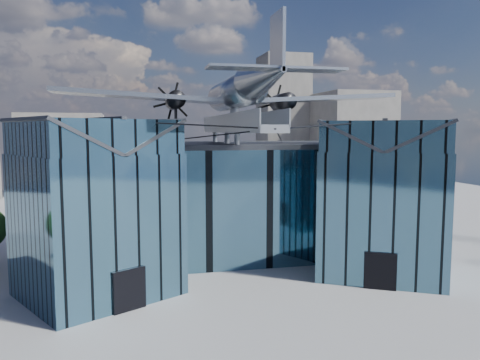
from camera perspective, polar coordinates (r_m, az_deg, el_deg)
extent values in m
plane|color=gray|center=(35.75, 0.74, -11.89)|extent=(120.00, 120.00, 0.00)
cube|color=#426D87|center=(43.26, -2.10, -2.28)|extent=(28.00, 14.00, 9.50)
cube|color=#292C32|center=(42.83, -2.13, 4.28)|extent=(28.00, 14.00, 0.40)
cube|color=#426D87|center=(32.71, -17.04, -5.25)|extent=(11.79, 11.43, 9.50)
cube|color=#426D87|center=(32.12, -17.36, 5.05)|extent=(11.56, 11.20, 2.20)
cube|color=#292C32|center=(31.20, -21.10, 4.90)|extent=(7.98, 9.23, 2.40)
cube|color=#292C32|center=(33.16, -13.85, 5.17)|extent=(7.98, 9.23, 2.40)
cube|color=#292C32|center=(32.12, -17.43, 7.10)|extent=(4.30, 7.10, 0.18)
cube|color=black|center=(30.12, -13.35, -12.91)|extent=(2.03, 1.32, 2.60)
cube|color=black|center=(34.87, -10.37, -4.39)|extent=(0.34, 0.34, 9.50)
cube|color=#426D87|center=(37.58, 16.91, -3.80)|extent=(11.79, 11.43, 9.50)
cube|color=#426D87|center=(37.07, 17.18, 5.15)|extent=(11.56, 11.20, 2.20)
cube|color=#292C32|center=(37.13, 13.70, 5.24)|extent=(7.98, 9.23, 2.40)
cube|color=#292C32|center=(37.14, 20.67, 5.03)|extent=(7.98, 9.23, 2.40)
cube|color=#292C32|center=(37.07, 17.24, 6.92)|extent=(4.30, 7.10, 0.18)
cube|color=black|center=(34.40, 16.72, -10.60)|extent=(2.03, 1.32, 2.60)
cube|color=black|center=(37.84, 10.07, -3.57)|extent=(0.34, 0.34, 9.50)
cube|color=#8E939A|center=(37.43, -0.52, 6.18)|extent=(1.80, 21.00, 0.50)
cube|color=#8E939A|center=(37.25, -1.89, 7.18)|extent=(0.08, 21.00, 1.10)
cube|color=#8E939A|center=(37.64, 0.82, 7.17)|extent=(0.08, 21.00, 1.10)
cylinder|color=#8E939A|center=(46.75, -3.07, 5.31)|extent=(0.44, 0.44, 1.35)
cylinder|color=#8E939A|center=(40.85, -1.60, 5.22)|extent=(0.44, 0.44, 1.35)
cylinder|color=#8E939A|center=(36.94, -0.35, 5.14)|extent=(0.44, 0.44, 1.35)
cylinder|color=#8E939A|center=(37.93, -0.69, 7.62)|extent=(0.70, 0.70, 1.40)
cylinder|color=black|center=(29.18, -7.44, 6.77)|extent=(10.55, 6.08, 0.69)
cylinder|color=black|center=(31.98, 11.76, 6.63)|extent=(10.55, 6.08, 0.69)
cylinder|color=black|center=(34.91, -4.63, 5.27)|extent=(6.09, 17.04, 1.19)
cylinder|color=black|center=(36.29, 4.82, 5.30)|extent=(6.09, 17.04, 1.19)
cylinder|color=#A2A7AF|center=(38.04, -0.69, 10.55)|extent=(2.50, 11.00, 2.50)
sphere|color=#A2A7AF|center=(43.41, -2.28, 9.98)|extent=(2.50, 2.50, 2.50)
cube|color=black|center=(42.48, -2.03, 11.00)|extent=(1.60, 1.40, 0.50)
cone|color=#A2A7AF|center=(29.38, 3.17, 12.48)|extent=(2.50, 7.00, 2.50)
cube|color=#A2A7AF|center=(27.43, 4.59, 16.31)|extent=(0.18, 2.40, 3.40)
cube|color=#A2A7AF|center=(27.31, 4.50, 13.39)|extent=(8.00, 1.80, 0.14)
cube|color=#A2A7AF|center=(38.14, -11.51, 9.97)|extent=(14.00, 3.20, 1.08)
cylinder|color=black|center=(38.87, -7.94, 9.59)|extent=(1.44, 3.20, 1.44)
cone|color=black|center=(40.66, -8.18, 9.42)|extent=(0.70, 0.70, 0.70)
cube|color=black|center=(40.81, -8.19, 9.41)|extent=(1.05, 0.06, 3.33)
cube|color=black|center=(40.81, -8.19, 9.41)|extent=(2.53, 0.06, 2.53)
cube|color=black|center=(40.81, -8.19, 9.41)|extent=(3.33, 0.06, 1.05)
cylinder|color=black|center=(38.21, -7.83, 7.81)|extent=(0.24, 0.24, 1.75)
cube|color=#A2A7AF|center=(41.03, 8.73, 9.73)|extent=(14.00, 3.20, 1.08)
cylinder|color=black|center=(40.75, 5.23, 9.45)|extent=(1.44, 3.20, 1.44)
cone|color=black|center=(42.46, 4.46, 9.32)|extent=(0.70, 0.70, 0.70)
cube|color=black|center=(42.61, 4.39, 9.31)|extent=(1.05, 0.06, 3.33)
cube|color=black|center=(42.61, 4.39, 9.31)|extent=(2.53, 0.06, 2.53)
cube|color=black|center=(42.61, 4.39, 9.31)|extent=(3.33, 0.06, 1.05)
cylinder|color=black|center=(40.13, 5.48, 7.75)|extent=(0.24, 0.24, 1.75)
cube|color=slate|center=(90.45, 13.30, 4.59)|extent=(12.00, 14.00, 18.00)
cube|color=slate|center=(88.91, -20.78, 3.04)|extent=(14.00, 10.00, 14.00)
cube|color=slate|center=(95.91, 5.26, 7.18)|extent=(9.00, 9.00, 26.00)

